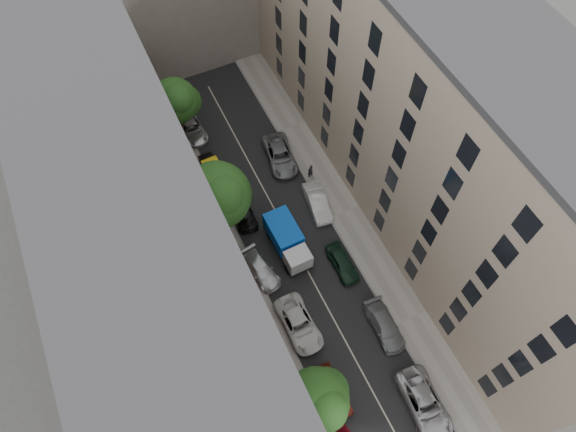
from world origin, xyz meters
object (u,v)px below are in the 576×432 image
car_left_1 (332,391)px  lamp_post (254,299)px  car_left_5 (212,170)px  car_right_1 (385,326)px  car_right_3 (317,202)px  car_right_4 (280,155)px  car_right_2 (342,263)px  tree_far (176,103)px  car_left_4 (242,211)px  car_left_2 (299,324)px  pedestrian (310,171)px  tarp_truck (287,240)px  tree_mid (219,197)px  tree_near (318,402)px  car_left_3 (261,269)px  car_left_6 (192,128)px  car_right_0 (424,403)px

car_left_1 → lamp_post: lamp_post is taller
car_left_5 → lamp_post: lamp_post is taller
car_right_1 → lamp_post: lamp_post is taller
car_right_3 → car_right_4: car_right_4 is taller
car_right_2 → tree_far: (-7.30, 18.63, 4.51)m
tree_far → lamp_post: bearing=-92.8°
car_left_1 → car_left_4: car_left_4 is taller
car_left_2 → car_right_1: bearing=-27.7°
tree_far → pedestrian: bearing=-45.7°
car_left_4 → lamp_post: bearing=-102.2°
car_left_5 → pedestrian: pedestrian is taller
car_left_1 → car_left_2: size_ratio=0.80×
tarp_truck → tree_mid: bearing=136.6°
car_left_1 → lamp_post: bearing=108.9°
tarp_truck → tree_near: 14.33m
car_right_1 → tree_near: 9.63m
car_left_1 → car_left_2: (0.00, 5.60, 0.04)m
car_right_3 → lamp_post: size_ratio=0.69×
car_right_1 → tree_mid: size_ratio=0.54×
car_left_3 → car_right_2: size_ratio=1.10×
car_left_1 → tree_mid: tree_mid is taller
car_left_6 → car_right_4: car_right_4 is taller
tarp_truck → car_right_2: tarp_truck is taller
car_right_2 → pedestrian: size_ratio=2.44×
car_left_1 → lamp_post: size_ratio=0.64×
car_right_4 → pedestrian: pedestrian is taller
lamp_post → pedestrian: lamp_post is taller
tarp_truck → car_right_3: size_ratio=1.25×
car_right_0 → tarp_truck: bearing=106.2°
car_left_6 → car_right_1: car_right_1 is taller
lamp_post → car_left_4: bearing=74.0°
car_left_1 → car_left_6: 28.01m
tree_mid → tree_far: 11.29m
tree_mid → pedestrian: (9.29, 2.07, -4.58)m
car_left_6 → lamp_post: bearing=-97.9°
tree_near → lamp_post: (-0.81, 8.63, -0.91)m
car_left_1 → car_right_1: bearing=23.3°
car_left_2 → car_left_6: car_left_2 is taller
car_right_1 → car_right_2: 6.21m
car_left_3 → car_left_2: bearing=-91.1°
car_right_1 → car_right_3: (0.40, 12.40, 0.07)m
car_left_2 → car_left_6: (-0.80, 22.40, -0.07)m
car_right_4 → tree_mid: tree_mid is taller
car_left_6 → car_right_2: car_right_2 is taller
car_left_3 → car_right_2: car_right_2 is taller
car_right_0 → car_right_4: car_right_0 is taller
car_left_6 → lamp_post: 20.65m
car_left_1 → car_right_4: bearing=75.1°
lamp_post → car_left_5: bearing=82.7°
car_right_4 → tree_far: 10.58m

